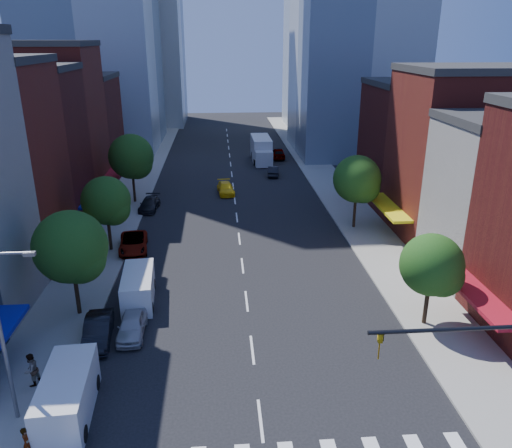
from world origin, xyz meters
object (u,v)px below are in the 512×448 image
(parked_car_second, at_px, (98,331))
(cargo_van_far, at_px, (138,288))
(parked_car_third, at_px, (133,243))
(cargo_van_near, at_px, (67,398))
(traffic_car_oncoming, at_px, (273,171))
(parked_car_rear, at_px, (149,204))
(pedestrian_far, at_px, (31,370))
(box_truck, at_px, (261,150))
(parked_car_front, at_px, (132,325))
(traffic_car_far, at_px, (278,153))
(pedestrian_near, at_px, (27,443))
(taxi, at_px, (226,188))

(parked_car_second, relative_size, cargo_van_far, 0.83)
(parked_car_third, distance_m, cargo_van_far, 9.67)
(parked_car_second, distance_m, cargo_van_far, 5.11)
(parked_car_second, bearing_deg, cargo_van_near, -95.45)
(cargo_van_far, distance_m, traffic_car_oncoming, 36.81)
(parked_car_rear, bearing_deg, cargo_van_far, -80.54)
(pedestrian_far, bearing_deg, parked_car_rear, -162.22)
(box_truck, height_order, pedestrian_far, box_truck)
(cargo_van_far, bearing_deg, parked_car_third, 96.37)
(parked_car_front, relative_size, cargo_van_near, 0.72)
(cargo_van_near, distance_m, pedestrian_far, 3.59)
(cargo_van_far, bearing_deg, parked_car_front, -91.93)
(traffic_car_far, relative_size, box_truck, 0.54)
(traffic_car_oncoming, bearing_deg, pedestrian_near, 79.24)
(cargo_van_near, height_order, box_truck, box_truck)
(cargo_van_far, relative_size, box_truck, 0.59)
(traffic_car_far, distance_m, pedestrian_near, 61.66)
(parked_car_second, distance_m, taxi, 32.24)
(traffic_car_far, distance_m, box_truck, 3.43)
(cargo_van_far, bearing_deg, cargo_van_near, -103.38)
(parked_car_rear, height_order, pedestrian_far, pedestrian_far)
(parked_car_third, relative_size, traffic_car_oncoming, 1.28)
(parked_car_front, height_order, pedestrian_far, pedestrian_far)
(parked_car_second, height_order, traffic_car_far, traffic_car_far)
(cargo_van_far, height_order, traffic_car_oncoming, cargo_van_far)
(parked_car_third, distance_m, box_truck, 36.48)
(taxi, bearing_deg, parked_car_front, -107.54)
(parked_car_rear, bearing_deg, parked_car_third, -85.52)
(cargo_van_near, height_order, traffic_car_far, cargo_van_near)
(cargo_van_near, bearing_deg, traffic_car_oncoming, 68.06)
(traffic_car_far, bearing_deg, cargo_van_far, 73.62)
(parked_car_front, relative_size, pedestrian_near, 2.50)
(traffic_car_oncoming, distance_m, pedestrian_far, 46.76)
(parked_car_third, height_order, cargo_van_near, cargo_van_near)
(pedestrian_far, bearing_deg, parked_car_second, 171.45)
(parked_car_front, distance_m, pedestrian_near, 10.35)
(pedestrian_near, bearing_deg, traffic_car_oncoming, -23.58)
(cargo_van_near, xyz_separation_m, taxi, (8.49, 37.83, -0.50))
(parked_car_third, relative_size, pedestrian_near, 3.16)
(parked_car_third, xyz_separation_m, traffic_car_far, (17.10, 35.32, 0.11))
(pedestrian_far, bearing_deg, parked_car_front, 158.86)
(cargo_van_near, relative_size, box_truck, 0.62)
(parked_car_third, height_order, cargo_van_far, cargo_van_far)
(taxi, height_order, pedestrian_near, pedestrian_near)
(parked_car_third, distance_m, traffic_car_far, 39.24)
(parked_car_rear, relative_size, cargo_van_near, 0.81)
(traffic_car_oncoming, height_order, traffic_car_far, traffic_car_far)
(parked_car_third, xyz_separation_m, taxi, (8.50, 16.85, -0.05))
(pedestrian_near, bearing_deg, parked_car_third, -7.53)
(parked_car_third, xyz_separation_m, box_truck, (14.30, 33.55, 1.00))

